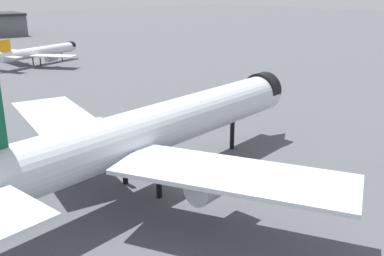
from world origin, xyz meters
The scene contains 5 objects.
ground centered at (0.00, 0.00, 0.00)m, with size 900.00×900.00×0.00m, color #4C4F54.
airliner_near_gate centered at (-3.18, 2.70, 7.28)m, with size 58.67×53.06×16.53m.
airliner_far_taxiway centered at (23.65, 100.06, 4.07)m, with size 33.14×29.59×9.24m.
baggage_cart_trailing centered at (3.61, 37.44, 0.98)m, with size 1.98×2.43×1.82m.
traffic_cone_wingtip centered at (23.17, 27.70, 0.35)m, with size 0.56×0.56×0.70m, color #F2600C.
Camera 1 is at (-33.17, -38.10, 23.73)m, focal length 40.76 mm.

